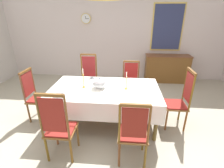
# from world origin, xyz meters

# --- Properties ---
(ground) EXTENTS (7.48, 5.83, 0.04)m
(ground) POSITION_xyz_m (0.00, 0.00, -0.02)
(ground) COLOR #A49D8B
(back_wall) EXTENTS (7.48, 0.08, 3.06)m
(back_wall) POSITION_xyz_m (0.00, 2.95, 1.53)
(back_wall) COLOR silver
(back_wall) RESTS_ON ground
(dining_table) EXTENTS (2.13, 1.20, 0.78)m
(dining_table) POSITION_xyz_m (0.00, 0.17, 0.71)
(dining_table) COLOR brown
(dining_table) RESTS_ON ground
(tablecloth) EXTENTS (2.15, 1.22, 0.37)m
(tablecloth) POSITION_xyz_m (0.00, 0.17, 0.69)
(tablecloth) COLOR white
(tablecloth) RESTS_ON dining_table
(chair_south_a) EXTENTS (0.44, 0.42, 1.20)m
(chair_south_a) POSITION_xyz_m (-0.57, -0.85, 0.60)
(chair_south_a) COLOR brown
(chair_south_a) RESTS_ON ground
(chair_north_a) EXTENTS (0.44, 0.42, 1.21)m
(chair_north_a) POSITION_xyz_m (-0.57, 1.18, 0.60)
(chair_north_a) COLOR brown
(chair_north_a) RESTS_ON ground
(chair_south_b) EXTENTS (0.44, 0.42, 1.10)m
(chair_south_b) POSITION_xyz_m (0.54, -0.84, 0.56)
(chair_south_b) COLOR brown
(chair_south_b) RESTS_ON ground
(chair_north_b) EXTENTS (0.44, 0.42, 1.05)m
(chair_north_b) POSITION_xyz_m (0.54, 1.17, 0.55)
(chair_north_b) COLOR brown
(chair_north_b) RESTS_ON ground
(chair_head_west) EXTENTS (0.42, 0.44, 1.11)m
(chair_head_west) POSITION_xyz_m (-1.47, 0.17, 0.57)
(chair_head_west) COLOR brown
(chair_head_west) RESTS_ON ground
(chair_head_east) EXTENTS (0.42, 0.44, 1.20)m
(chair_head_east) POSITION_xyz_m (1.48, 0.17, 0.60)
(chair_head_east) COLOR brown
(chair_head_east) RESTS_ON ground
(soup_tureen) EXTENTS (0.27, 0.27, 0.22)m
(soup_tureen) POSITION_xyz_m (-0.11, 0.17, 0.89)
(soup_tureen) COLOR silver
(soup_tureen) RESTS_ON tablecloth
(candlestick_west) EXTENTS (0.07, 0.07, 0.39)m
(candlestick_west) POSITION_xyz_m (-0.42, 0.17, 0.94)
(candlestick_west) COLOR gold
(candlestick_west) RESTS_ON tablecloth
(candlestick_east) EXTENTS (0.07, 0.07, 0.35)m
(candlestick_east) POSITION_xyz_m (0.42, 0.17, 0.92)
(candlestick_east) COLOR gold
(candlestick_east) RESTS_ON tablecloth
(bowl_near_left) EXTENTS (0.15, 0.15, 0.03)m
(bowl_near_left) POSITION_xyz_m (-0.36, 0.63, 0.80)
(bowl_near_left) COLOR silver
(bowl_near_left) RESTS_ON tablecloth
(bowl_near_right) EXTENTS (0.19, 0.19, 0.05)m
(bowl_near_right) POSITION_xyz_m (-0.76, -0.26, 0.81)
(bowl_near_right) COLOR silver
(bowl_near_right) RESTS_ON tablecloth
(spoon_primary) EXTENTS (0.04, 0.18, 0.01)m
(spoon_primary) POSITION_xyz_m (-0.47, 0.65, 0.79)
(spoon_primary) COLOR gold
(spoon_primary) RESTS_ON tablecloth
(spoon_secondary) EXTENTS (0.05, 0.18, 0.01)m
(spoon_secondary) POSITION_xyz_m (-0.88, -0.24, 0.79)
(spoon_secondary) COLOR gold
(spoon_secondary) RESTS_ON tablecloth
(sideboard) EXTENTS (1.44, 0.48, 0.90)m
(sideboard) POSITION_xyz_m (1.77, 2.64, 0.45)
(sideboard) COLOR brown
(sideboard) RESTS_ON ground
(mounted_clock) EXTENTS (0.32, 0.06, 0.32)m
(mounted_clock) POSITION_xyz_m (-0.95, 2.88, 2.00)
(mounted_clock) COLOR #D1B251
(framed_painting) EXTENTS (0.98, 0.05, 1.45)m
(framed_painting) POSITION_xyz_m (1.68, 2.89, 1.74)
(framed_painting) COLOR #D1B251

